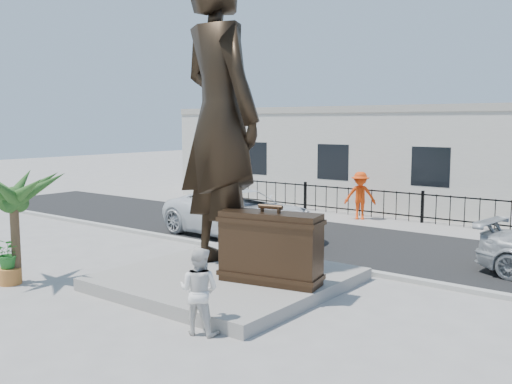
% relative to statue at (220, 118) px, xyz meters
% --- Properties ---
extents(ground, '(100.00, 100.00, 0.00)m').
position_rel_statue_xyz_m(ground, '(1.08, -1.94, -4.09)').
color(ground, '#9E9991').
rests_on(ground, ground).
extents(street, '(40.00, 7.00, 0.01)m').
position_rel_statue_xyz_m(street, '(1.08, 6.06, -4.09)').
color(street, black).
rests_on(street, ground).
extents(curb, '(40.00, 0.25, 0.12)m').
position_rel_statue_xyz_m(curb, '(1.08, 2.56, -4.03)').
color(curb, '#A5A399').
rests_on(curb, ground).
extents(far_sidewalk, '(40.00, 2.50, 0.02)m').
position_rel_statue_xyz_m(far_sidewalk, '(1.08, 10.06, -4.08)').
color(far_sidewalk, '#9E9991').
rests_on(far_sidewalk, ground).
extents(plinth, '(5.20, 5.20, 0.30)m').
position_rel_statue_xyz_m(plinth, '(0.58, -0.44, -3.94)').
color(plinth, gray).
rests_on(plinth, ground).
extents(fence, '(22.00, 0.10, 1.20)m').
position_rel_statue_xyz_m(fence, '(1.08, 10.86, -3.49)').
color(fence, black).
rests_on(fence, ground).
extents(building, '(28.00, 7.00, 4.40)m').
position_rel_statue_xyz_m(building, '(1.08, 15.06, -1.89)').
color(building, silver).
rests_on(building, ground).
extents(statue, '(3.20, 2.60, 7.59)m').
position_rel_statue_xyz_m(statue, '(0.00, 0.00, 0.00)').
color(statue, black).
rests_on(statue, plinth).
extents(suitcase, '(2.44, 1.19, 1.65)m').
position_rel_statue_xyz_m(suitcase, '(1.91, -0.48, -2.97)').
color(suitcase, '#312114').
rests_on(suitcase, plinth).
extents(tourist, '(0.96, 0.83, 1.67)m').
position_rel_statue_xyz_m(tourist, '(2.26, -3.23, -3.26)').
color(tourist, silver).
rests_on(tourist, ground).
extents(car_white, '(6.18, 3.34, 1.65)m').
position_rel_statue_xyz_m(car_white, '(-2.89, 4.34, -3.26)').
color(car_white, white).
rests_on(car_white, street).
extents(worker, '(1.45, 1.21, 1.96)m').
position_rel_statue_xyz_m(worker, '(-1.25, 10.07, -3.09)').
color(worker, '#F9430D').
rests_on(worker, far_sidewalk).
extents(palm_tree, '(1.80, 1.80, 3.20)m').
position_rel_statue_xyz_m(palm_tree, '(-3.70, -3.50, -4.09)').
color(palm_tree, '#244B1B').
rests_on(palm_tree, ground).
extents(planter, '(0.56, 0.56, 0.40)m').
position_rel_statue_xyz_m(planter, '(-3.75, -3.68, -3.89)').
color(planter, '#B66F30').
rests_on(planter, ground).
extents(shrub, '(0.85, 0.80, 0.76)m').
position_rel_statue_xyz_m(shrub, '(-3.75, -3.68, -3.31)').
color(shrub, '#246F26').
rests_on(shrub, planter).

